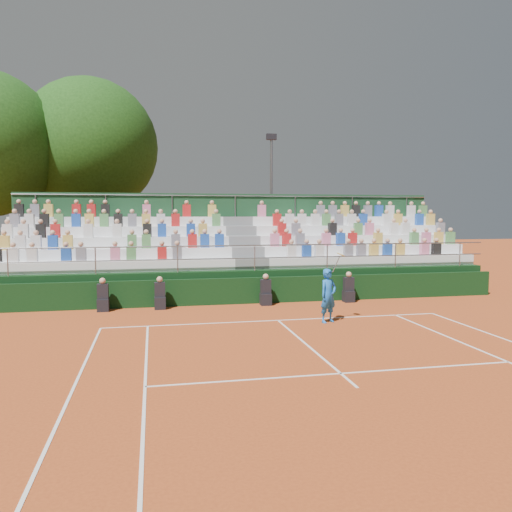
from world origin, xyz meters
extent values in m
plane|color=#B44A1E|center=(0.00, 0.00, 0.00)|extent=(90.00, 90.00, 0.00)
cube|color=white|center=(0.00, 0.00, 0.01)|extent=(11.00, 0.06, 0.01)
cube|color=white|center=(0.00, -3.20, 0.01)|extent=(0.06, 6.40, 0.01)
cube|color=white|center=(0.00, -5.49, 0.01)|extent=(8.22, 0.06, 0.01)
cube|color=black|center=(0.00, 3.20, 0.50)|extent=(20.00, 0.15, 1.00)
cube|color=black|center=(-5.67, 2.75, 0.22)|extent=(0.40, 0.40, 0.44)
cube|color=black|center=(-5.67, 2.75, 0.70)|extent=(0.38, 0.25, 0.55)
sphere|color=tan|center=(-5.67, 2.75, 1.08)|extent=(0.22, 0.22, 0.22)
cube|color=black|center=(-3.70, 2.75, 0.22)|extent=(0.40, 0.40, 0.44)
cube|color=black|center=(-3.70, 2.75, 0.70)|extent=(0.38, 0.25, 0.55)
sphere|color=tan|center=(-3.70, 2.75, 1.08)|extent=(0.22, 0.22, 0.22)
cube|color=black|center=(0.22, 2.75, 0.22)|extent=(0.40, 0.40, 0.44)
cube|color=black|center=(0.22, 2.75, 0.70)|extent=(0.38, 0.25, 0.55)
sphere|color=tan|center=(0.22, 2.75, 1.08)|extent=(0.22, 0.22, 0.22)
cube|color=black|center=(3.53, 2.75, 0.22)|extent=(0.40, 0.40, 0.44)
cube|color=black|center=(3.53, 2.75, 0.70)|extent=(0.38, 0.25, 0.55)
sphere|color=tan|center=(3.53, 2.75, 1.08)|extent=(0.22, 0.22, 0.22)
cube|color=black|center=(0.00, 6.30, 0.60)|extent=(20.00, 5.20, 1.20)
cube|color=white|center=(-5.35, 4.62, 1.41)|extent=(9.30, 0.85, 0.42)
cube|color=white|center=(5.35, 4.62, 1.41)|extent=(9.30, 0.85, 0.42)
cube|color=slate|center=(0.00, 4.62, 1.41)|extent=(1.40, 0.85, 0.42)
cube|color=white|center=(-5.35, 5.47, 1.83)|extent=(9.30, 0.85, 0.42)
cube|color=white|center=(5.35, 5.47, 1.83)|extent=(9.30, 0.85, 0.42)
cube|color=slate|center=(0.00, 5.47, 1.83)|extent=(1.40, 0.85, 0.42)
cube|color=white|center=(-5.35, 6.33, 2.25)|extent=(9.30, 0.85, 0.42)
cube|color=white|center=(5.35, 6.33, 2.25)|extent=(9.30, 0.85, 0.42)
cube|color=slate|center=(0.00, 6.33, 2.25)|extent=(1.40, 0.85, 0.42)
cube|color=white|center=(-5.35, 7.17, 2.67)|extent=(9.30, 0.85, 0.42)
cube|color=white|center=(5.35, 7.17, 2.67)|extent=(9.30, 0.85, 0.42)
cube|color=slate|center=(0.00, 7.17, 2.67)|extent=(1.40, 0.85, 0.42)
cube|color=white|center=(-5.35, 8.03, 3.09)|extent=(9.30, 0.85, 0.42)
cube|color=white|center=(5.35, 8.03, 3.09)|extent=(9.30, 0.85, 0.42)
cube|color=slate|center=(0.00, 8.03, 3.09)|extent=(1.40, 0.85, 0.42)
cube|color=#184024|center=(0.00, 8.55, 2.20)|extent=(20.00, 0.12, 4.40)
cylinder|color=gray|center=(0.00, 3.75, 2.20)|extent=(20.00, 0.05, 0.05)
cylinder|color=gray|center=(0.00, 8.45, 4.30)|extent=(20.00, 0.05, 0.05)
cube|color=silver|center=(-8.98, 4.47, 1.90)|extent=(0.36, 0.24, 0.56)
cube|color=silver|center=(-8.33, 4.47, 1.90)|extent=(0.36, 0.24, 0.56)
cube|color=#1E4CB2|center=(-7.13, 4.47, 1.90)|extent=(0.36, 0.24, 0.56)
cube|color=slate|center=(-6.59, 4.47, 1.90)|extent=(0.36, 0.24, 0.56)
cube|color=pink|center=(-5.34, 4.47, 1.90)|extent=(0.36, 0.24, 0.56)
cube|color=#4C8C4C|center=(-4.74, 4.47, 1.90)|extent=(0.36, 0.24, 0.56)
cube|color=red|center=(-3.57, 4.47, 1.90)|extent=(0.36, 0.24, 0.56)
cube|color=slate|center=(-2.98, 4.47, 1.90)|extent=(0.36, 0.24, 0.56)
cube|color=gold|center=(-9.51, 5.32, 2.32)|extent=(0.36, 0.24, 0.56)
cube|color=silver|center=(-8.93, 5.32, 2.32)|extent=(0.36, 0.24, 0.56)
cube|color=silver|center=(-8.36, 5.32, 2.32)|extent=(0.36, 0.24, 0.56)
cube|color=#1E4CB2|center=(-7.75, 5.32, 2.32)|extent=(0.36, 0.24, 0.56)
cube|color=gold|center=(-7.19, 5.32, 2.32)|extent=(0.36, 0.24, 0.56)
cube|color=#4C8C4C|center=(-4.74, 5.32, 2.32)|extent=(0.36, 0.24, 0.56)
cube|color=#4C8C4C|center=(-4.17, 5.32, 2.32)|extent=(0.36, 0.24, 0.56)
cube|color=slate|center=(-2.99, 5.32, 2.32)|extent=(0.36, 0.24, 0.56)
cube|color=red|center=(-2.31, 5.32, 2.32)|extent=(0.36, 0.24, 0.56)
cube|color=#1E4CB2|center=(-1.80, 5.32, 2.32)|extent=(0.36, 0.24, 0.56)
cube|color=#1E4CB2|center=(-1.19, 5.32, 2.32)|extent=(0.36, 0.24, 0.56)
cube|color=silver|center=(-9.60, 6.17, 2.74)|extent=(0.36, 0.24, 0.56)
cube|color=silver|center=(-9.00, 6.17, 2.74)|extent=(0.36, 0.24, 0.56)
cube|color=black|center=(-8.35, 6.17, 2.74)|extent=(0.36, 0.24, 0.56)
cube|color=red|center=(-7.79, 6.17, 2.74)|extent=(0.36, 0.24, 0.56)
cube|color=silver|center=(-6.51, 6.17, 2.74)|extent=(0.36, 0.24, 0.56)
cube|color=silver|center=(-5.37, 6.17, 2.74)|extent=(0.36, 0.24, 0.56)
cube|color=black|center=(-4.14, 6.17, 2.74)|extent=(0.36, 0.24, 0.56)
cube|color=#1E4CB2|center=(-3.53, 6.17, 2.74)|extent=(0.36, 0.24, 0.56)
cube|color=#1E4CB2|center=(-2.31, 6.17, 2.74)|extent=(0.36, 0.24, 0.56)
cube|color=gold|center=(-1.79, 6.17, 2.74)|extent=(0.36, 0.24, 0.56)
cube|color=slate|center=(-9.53, 7.02, 3.16)|extent=(0.36, 0.24, 0.56)
cube|color=silver|center=(-8.96, 7.02, 3.16)|extent=(0.36, 0.24, 0.56)
cube|color=black|center=(-8.37, 7.02, 3.16)|extent=(0.36, 0.24, 0.56)
cube|color=#4C8C4C|center=(-7.79, 7.02, 3.16)|extent=(0.36, 0.24, 0.56)
cube|color=#1E4CB2|center=(-7.10, 7.02, 3.16)|extent=(0.36, 0.24, 0.56)
cube|color=gold|center=(-6.56, 7.02, 3.16)|extent=(0.36, 0.24, 0.56)
cube|color=#4C8C4C|center=(-5.95, 7.02, 3.16)|extent=(0.36, 0.24, 0.56)
cube|color=black|center=(-5.37, 7.02, 3.16)|extent=(0.36, 0.24, 0.56)
cube|color=slate|center=(-4.78, 7.02, 3.16)|extent=(0.36, 0.24, 0.56)
cube|color=gold|center=(-4.19, 7.02, 3.16)|extent=(0.36, 0.24, 0.56)
cube|color=silver|center=(-3.55, 7.02, 3.16)|extent=(0.36, 0.24, 0.56)
cube|color=red|center=(-2.91, 7.02, 3.16)|extent=(0.36, 0.24, 0.56)
cube|color=#4C8C4C|center=(-1.10, 7.02, 3.16)|extent=(0.36, 0.24, 0.56)
cube|color=black|center=(-9.55, 7.88, 3.58)|extent=(0.36, 0.24, 0.56)
cube|color=slate|center=(-8.90, 7.88, 3.58)|extent=(0.36, 0.24, 0.56)
cube|color=gold|center=(-8.35, 7.88, 3.58)|extent=(0.36, 0.24, 0.56)
cube|color=red|center=(-7.19, 7.88, 3.58)|extent=(0.36, 0.24, 0.56)
cube|color=red|center=(-6.56, 7.88, 3.58)|extent=(0.36, 0.24, 0.56)
cube|color=black|center=(-5.97, 7.88, 3.58)|extent=(0.36, 0.24, 0.56)
cube|color=pink|center=(-4.17, 7.88, 3.58)|extent=(0.36, 0.24, 0.56)
cube|color=red|center=(-2.36, 7.88, 3.58)|extent=(0.36, 0.24, 0.56)
cube|color=gold|center=(-1.19, 7.88, 3.58)|extent=(0.36, 0.24, 0.56)
cube|color=silver|center=(1.70, 4.47, 1.90)|extent=(0.36, 0.24, 0.56)
cube|color=#1E4CB2|center=(2.35, 4.47, 1.90)|extent=(0.36, 0.24, 0.56)
cube|color=silver|center=(2.91, 4.47, 1.90)|extent=(0.36, 0.24, 0.56)
cube|color=slate|center=(4.20, 4.47, 1.90)|extent=(0.36, 0.24, 0.56)
cube|color=slate|center=(4.79, 4.47, 1.90)|extent=(0.36, 0.24, 0.56)
cube|color=gold|center=(5.36, 4.47, 1.90)|extent=(0.36, 0.24, 0.56)
cube|color=#1E4CB2|center=(5.99, 4.47, 1.90)|extent=(0.36, 0.24, 0.56)
cube|color=gold|center=(6.58, 4.47, 1.90)|extent=(0.36, 0.24, 0.56)
cube|color=pink|center=(7.74, 4.47, 1.90)|extent=(0.36, 0.24, 0.56)
cube|color=black|center=(8.32, 4.47, 1.90)|extent=(0.36, 0.24, 0.56)
cube|color=pink|center=(1.19, 5.32, 2.32)|extent=(0.36, 0.24, 0.56)
cube|color=red|center=(1.72, 5.32, 2.32)|extent=(0.36, 0.24, 0.56)
cube|color=slate|center=(2.32, 5.32, 2.32)|extent=(0.36, 0.24, 0.56)
cube|color=pink|center=(3.51, 5.32, 2.32)|extent=(0.36, 0.24, 0.56)
cube|color=#1E4CB2|center=(4.18, 5.32, 2.32)|extent=(0.36, 0.24, 0.56)
cube|color=red|center=(4.74, 5.32, 2.32)|extent=(0.36, 0.24, 0.56)
cube|color=gold|center=(5.95, 5.32, 2.32)|extent=(0.36, 0.24, 0.56)
cube|color=#4C8C4C|center=(7.72, 5.32, 2.32)|extent=(0.36, 0.24, 0.56)
cube|color=pink|center=(8.32, 5.32, 2.32)|extent=(0.36, 0.24, 0.56)
cube|color=gold|center=(8.95, 5.32, 2.32)|extent=(0.36, 0.24, 0.56)
cube|color=#4C8C4C|center=(9.54, 5.32, 2.32)|extent=(0.36, 0.24, 0.56)
cube|color=red|center=(1.73, 6.17, 2.74)|extent=(0.36, 0.24, 0.56)
cube|color=slate|center=(2.38, 6.17, 2.74)|extent=(0.36, 0.24, 0.56)
cube|color=black|center=(4.11, 6.17, 2.74)|extent=(0.36, 0.24, 0.56)
cube|color=#4C8C4C|center=(5.36, 6.17, 2.74)|extent=(0.36, 0.24, 0.56)
cube|color=pink|center=(5.92, 6.17, 2.74)|extent=(0.36, 0.24, 0.56)
cube|color=silver|center=(7.14, 6.17, 2.74)|extent=(0.36, 0.24, 0.56)
cube|color=silver|center=(7.73, 6.17, 2.74)|extent=(0.36, 0.24, 0.56)
cube|color=slate|center=(9.55, 6.17, 2.74)|extent=(0.36, 0.24, 0.56)
cube|color=red|center=(1.72, 7.02, 3.16)|extent=(0.36, 0.24, 0.56)
cube|color=silver|center=(2.33, 7.02, 3.16)|extent=(0.36, 0.24, 0.56)
cube|color=silver|center=(2.92, 7.02, 3.16)|extent=(0.36, 0.24, 0.56)
cube|color=silver|center=(3.56, 7.02, 3.16)|extent=(0.36, 0.24, 0.56)
cube|color=#4C8C4C|center=(4.12, 7.02, 3.16)|extent=(0.36, 0.24, 0.56)
cube|color=slate|center=(4.75, 7.02, 3.16)|extent=(0.36, 0.24, 0.56)
cube|color=silver|center=(5.39, 7.02, 3.16)|extent=(0.36, 0.24, 0.56)
cube|color=#1E4CB2|center=(5.97, 7.02, 3.16)|extent=(0.36, 0.24, 0.56)
cube|color=silver|center=(7.18, 7.02, 3.16)|extent=(0.36, 0.24, 0.56)
cube|color=gold|center=(7.79, 7.02, 3.16)|extent=(0.36, 0.24, 0.56)
cube|color=#1E4CB2|center=(8.92, 7.02, 3.16)|extent=(0.36, 0.24, 0.56)
cube|color=gold|center=(9.53, 7.02, 3.16)|extent=(0.36, 0.24, 0.56)
cube|color=pink|center=(1.19, 7.88, 3.58)|extent=(0.36, 0.24, 0.56)
cube|color=slate|center=(4.12, 7.88, 3.58)|extent=(0.36, 0.24, 0.56)
cube|color=slate|center=(4.74, 7.88, 3.58)|extent=(0.36, 0.24, 0.56)
cube|color=gold|center=(5.37, 7.88, 3.58)|extent=(0.36, 0.24, 0.56)
cube|color=black|center=(5.95, 7.88, 3.58)|extent=(0.36, 0.24, 0.56)
cube|color=slate|center=(6.59, 7.88, 3.58)|extent=(0.36, 0.24, 0.56)
cube|color=#1E4CB2|center=(7.18, 7.88, 3.58)|extent=(0.36, 0.24, 0.56)
cube|color=silver|center=(7.78, 7.88, 3.58)|extent=(0.36, 0.24, 0.56)
cube|color=silver|center=(8.95, 7.88, 3.58)|extent=(0.36, 0.24, 0.56)
cube|color=#4C8C4C|center=(9.60, 7.88, 3.58)|extent=(0.36, 0.24, 0.56)
imported|color=blue|center=(1.49, -0.58, 0.85)|extent=(0.73, 0.63, 1.71)
cylinder|color=gray|center=(1.74, -0.58, 1.85)|extent=(0.26, 0.03, 0.51)
cylinder|color=#E5D866|center=(1.89, -0.58, 2.15)|extent=(0.26, 0.28, 0.14)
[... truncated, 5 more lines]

